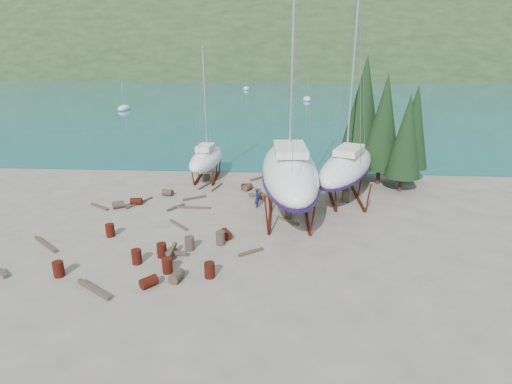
# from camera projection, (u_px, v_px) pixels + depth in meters

# --- Properties ---
(ground) EXTENTS (600.00, 600.00, 0.00)m
(ground) POSITION_uv_depth(u_px,v_px,m) (230.00, 236.00, 26.89)
(ground) COLOR #645D4F
(ground) RESTS_ON ground
(bay_water) EXTENTS (700.00, 700.00, 0.00)m
(bay_water) POSITION_uv_depth(u_px,v_px,m) (277.00, 67.00, 323.55)
(bay_water) COLOR #19617D
(bay_water) RESTS_ON ground
(far_hill) EXTENTS (800.00, 360.00, 110.00)m
(far_hill) POSITION_uv_depth(u_px,v_px,m) (277.00, 67.00, 328.26)
(far_hill) COLOR #203018
(far_hill) RESTS_ON ground
(far_house_left) EXTENTS (6.60, 5.60, 5.60)m
(far_house_left) POSITION_uv_depth(u_px,v_px,m) (160.00, 70.00, 208.24)
(far_house_left) COLOR beige
(far_house_left) RESTS_ON ground
(far_house_center) EXTENTS (6.60, 5.60, 5.60)m
(far_house_center) POSITION_uv_depth(u_px,v_px,m) (236.00, 70.00, 205.98)
(far_house_center) COLOR beige
(far_house_center) RESTS_ON ground
(far_house_right) EXTENTS (6.60, 5.60, 5.60)m
(far_house_right) POSITION_uv_depth(u_px,v_px,m) (333.00, 70.00, 203.16)
(far_house_right) COLOR beige
(far_house_right) RESTS_ON ground
(cypress_near_right) EXTENTS (3.60, 3.60, 10.00)m
(cypress_near_right) POSITION_uv_depth(u_px,v_px,m) (384.00, 122.00, 35.57)
(cypress_near_right) COLOR black
(cypress_near_right) RESTS_ON ground
(cypress_mid_right) EXTENTS (3.06, 3.06, 8.50)m
(cypress_mid_right) POSITION_uv_depth(u_px,v_px,m) (406.00, 136.00, 33.89)
(cypress_mid_right) COLOR black
(cypress_mid_right) RESTS_ON ground
(cypress_back_left) EXTENTS (4.14, 4.14, 11.50)m
(cypress_back_left) POSITION_uv_depth(u_px,v_px,m) (363.00, 109.00, 37.25)
(cypress_back_left) COLOR black
(cypress_back_left) RESTS_ON ground
(cypress_far_right) EXTENTS (3.24, 3.24, 9.00)m
(cypress_far_right) POSITION_uv_depth(u_px,v_px,m) (414.00, 127.00, 36.53)
(cypress_far_right) COLOR black
(cypress_far_right) RESTS_ON ground
(moored_boat_left) EXTENTS (2.00, 5.00, 6.05)m
(moored_boat_left) POSITION_uv_depth(u_px,v_px,m) (124.00, 108.00, 84.96)
(moored_boat_left) COLOR white
(moored_boat_left) RESTS_ON ground
(moored_boat_mid) EXTENTS (2.00, 5.00, 6.05)m
(moored_boat_mid) POSITION_uv_depth(u_px,v_px,m) (307.00, 99.00, 101.54)
(moored_boat_mid) COLOR white
(moored_boat_mid) RESTS_ON ground
(moored_boat_far) EXTENTS (2.00, 5.00, 6.05)m
(moored_boat_far) POSITION_uv_depth(u_px,v_px,m) (246.00, 89.00, 130.81)
(moored_boat_far) COLOR white
(moored_boat_far) RESTS_ON ground
(large_sailboat_near) EXTENTS (4.74, 13.78, 21.37)m
(large_sailboat_near) POSITION_uv_depth(u_px,v_px,m) (289.00, 171.00, 29.33)
(large_sailboat_near) COLOR white
(large_sailboat_near) RESTS_ON ground
(large_sailboat_far) EXTENTS (7.34, 11.26, 17.26)m
(large_sailboat_far) POSITION_uv_depth(u_px,v_px,m) (347.00, 167.00, 32.71)
(large_sailboat_far) COLOR white
(large_sailboat_far) RESTS_ON ground
(small_sailboat_shore) EXTENTS (3.28, 7.87, 12.22)m
(small_sailboat_shore) POSITION_uv_depth(u_px,v_px,m) (207.00, 159.00, 38.28)
(small_sailboat_shore) COLOR white
(small_sailboat_shore) RESTS_ON ground
(worker) EXTENTS (0.49, 0.65, 1.60)m
(worker) POSITION_uv_depth(u_px,v_px,m) (257.00, 198.00, 31.53)
(worker) COLOR navy
(worker) RESTS_ON ground
(drum_0) EXTENTS (0.58, 0.58, 0.88)m
(drum_0) POSITION_uv_depth(u_px,v_px,m) (59.00, 269.00, 21.89)
(drum_0) COLOR #5E1A10
(drum_0) RESTS_ON ground
(drum_1) EXTENTS (0.77, 0.99, 0.58)m
(drum_1) POSITION_uv_depth(u_px,v_px,m) (177.00, 276.00, 21.48)
(drum_1) COLOR #2D2823
(drum_1) RESTS_ON ground
(drum_2) EXTENTS (0.94, 0.67, 0.58)m
(drum_2) POSITION_uv_depth(u_px,v_px,m) (136.00, 201.00, 32.25)
(drum_2) COLOR #5E1A10
(drum_2) RESTS_ON ground
(drum_3) EXTENTS (0.58, 0.58, 0.88)m
(drum_3) POSITION_uv_depth(u_px,v_px,m) (210.00, 270.00, 21.79)
(drum_3) COLOR #5E1A10
(drum_3) RESTS_ON ground
(drum_4) EXTENTS (0.96, 0.71, 0.58)m
(drum_4) POSITION_uv_depth(u_px,v_px,m) (246.00, 187.00, 35.78)
(drum_4) COLOR #5E1A10
(drum_4) RESTS_ON ground
(drum_5) EXTENTS (0.58, 0.58, 0.88)m
(drum_5) POSITION_uv_depth(u_px,v_px,m) (221.00, 238.00, 25.52)
(drum_5) COLOR #2D2823
(drum_5) RESTS_ON ground
(drum_6) EXTENTS (0.91, 1.05, 0.58)m
(drum_6) POSITION_uv_depth(u_px,v_px,m) (226.00, 234.00, 26.43)
(drum_6) COLOR #5E1A10
(drum_6) RESTS_ON ground
(drum_8) EXTENTS (0.58, 0.58, 0.88)m
(drum_8) POSITION_uv_depth(u_px,v_px,m) (110.00, 230.00, 26.65)
(drum_8) COLOR #5E1A10
(drum_8) RESTS_ON ground
(drum_9) EXTENTS (1.00, 0.79, 0.58)m
(drum_9) POSITION_uv_depth(u_px,v_px,m) (168.00, 193.00, 34.26)
(drum_9) COLOR #2D2823
(drum_9) RESTS_ON ground
(drum_10) EXTENTS (0.58, 0.58, 0.88)m
(drum_10) POSITION_uv_depth(u_px,v_px,m) (167.00, 266.00, 22.25)
(drum_10) COLOR #5E1A10
(drum_10) RESTS_ON ground
(drum_11) EXTENTS (0.95, 1.05, 0.58)m
(drum_11) POSITION_uv_depth(u_px,v_px,m) (248.00, 187.00, 35.59)
(drum_11) COLOR #2D2823
(drum_11) RESTS_ON ground
(drum_12) EXTENTS (1.03, 1.04, 0.58)m
(drum_12) POSITION_uv_depth(u_px,v_px,m) (149.00, 282.00, 20.95)
(drum_12) COLOR #5E1A10
(drum_12) RESTS_ON ground
(drum_13) EXTENTS (0.58, 0.58, 0.88)m
(drum_13) POSITION_uv_depth(u_px,v_px,m) (137.00, 257.00, 23.21)
(drum_13) COLOR #5E1A10
(drum_13) RESTS_ON ground
(drum_14) EXTENTS (0.58, 0.58, 0.88)m
(drum_14) POSITION_uv_depth(u_px,v_px,m) (162.00, 250.00, 23.97)
(drum_14) COLOR #5E1A10
(drum_14) RESTS_ON ground
(drum_15) EXTENTS (1.05, 0.93, 0.58)m
(drum_15) POSITION_uv_depth(u_px,v_px,m) (118.00, 205.00, 31.54)
(drum_15) COLOR #2D2823
(drum_15) RESTS_ON ground
(drum_16) EXTENTS (0.58, 0.58, 0.88)m
(drum_16) POSITION_uv_depth(u_px,v_px,m) (190.00, 243.00, 24.82)
(drum_16) COLOR #2D2823
(drum_16) RESTS_ON ground
(timber_0) EXTENTS (1.12, 2.67, 0.14)m
(timber_0) POSITION_uv_depth(u_px,v_px,m) (206.00, 185.00, 36.93)
(timber_0) COLOR brown
(timber_0) RESTS_ON ground
(timber_1) EXTENTS (1.40, 1.22, 0.19)m
(timber_1) POSITION_uv_depth(u_px,v_px,m) (289.00, 221.00, 28.97)
(timber_1) COLOR brown
(timber_1) RESTS_ON ground
(timber_2) EXTENTS (1.91, 1.30, 0.19)m
(timber_2) POSITION_uv_depth(u_px,v_px,m) (99.00, 207.00, 31.69)
(timber_2) COLOR brown
(timber_2) RESTS_ON ground
(timber_4) EXTENTS (1.13, 1.54, 0.17)m
(timber_4) POSITION_uv_depth(u_px,v_px,m) (176.00, 207.00, 31.53)
(timber_4) COLOR brown
(timber_4) RESTS_ON ground
(timber_6) EXTENTS (1.49, 1.48, 0.19)m
(timber_6) POSITION_uv_depth(u_px,v_px,m) (258.00, 178.00, 38.76)
(timber_6) COLOR brown
(timber_6) RESTS_ON ground
(timber_7) EXTENTS (1.50, 1.11, 0.17)m
(timber_7) POSITION_uv_depth(u_px,v_px,m) (251.00, 252.00, 24.49)
(timber_7) COLOR brown
(timber_7) RESTS_ON ground
(timber_8) EXTENTS (1.82, 1.24, 0.19)m
(timber_8) POSITION_uv_depth(u_px,v_px,m) (195.00, 198.00, 33.54)
(timber_8) COLOR brown
(timber_8) RESTS_ON ground
(timber_9) EXTENTS (0.77, 2.26, 0.15)m
(timber_9) POSITION_uv_depth(u_px,v_px,m) (217.00, 187.00, 36.31)
(timber_9) COLOR brown
(timber_9) RESTS_ON ground
(timber_10) EXTENTS (3.01, 0.23, 0.16)m
(timber_10) POSITION_uv_depth(u_px,v_px,m) (192.00, 208.00, 31.52)
(timber_10) COLOR brown
(timber_10) RESTS_ON ground
(timber_11) EXTENTS (1.67, 1.68, 0.15)m
(timber_11) POSITION_uv_depth(u_px,v_px,m) (179.00, 225.00, 28.37)
(timber_11) COLOR brown
(timber_11) RESTS_ON ground
(timber_13) EXTENTS (0.98, 0.88, 0.22)m
(timber_13) POSITION_uv_depth(u_px,v_px,m) (3.00, 273.00, 22.10)
(timber_13) COLOR brown
(timber_13) RESTS_ON ground
(timber_14) EXTENTS (2.51, 2.04, 0.18)m
(timber_14) POSITION_uv_depth(u_px,v_px,m) (46.00, 244.00, 25.49)
(timber_14) COLOR brown
(timber_14) RESTS_ON ground
(timber_15) EXTENTS (1.39, 2.73, 0.15)m
(timber_15) POSITION_uv_depth(u_px,v_px,m) (139.00, 203.00, 32.54)
(timber_15) COLOR brown
(timber_15) RESTS_ON ground
(timber_16) EXTENTS (2.41, 1.71, 0.23)m
(timber_16) POSITION_uv_depth(u_px,v_px,m) (94.00, 289.00, 20.60)
(timber_16) COLOR brown
(timber_16) RESTS_ON ground
(timber_pile_fore) EXTENTS (1.80, 1.80, 0.60)m
(timber_pile_fore) POSITION_uv_depth(u_px,v_px,m) (172.00, 253.00, 23.93)
(timber_pile_fore) COLOR brown
(timber_pile_fore) RESTS_ON ground
(timber_pile_aft) EXTENTS (1.80, 1.80, 0.60)m
(timber_pile_aft) POSITION_uv_depth(u_px,v_px,m) (259.00, 195.00, 33.69)
(timber_pile_aft) COLOR brown
(timber_pile_aft) RESTS_ON ground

